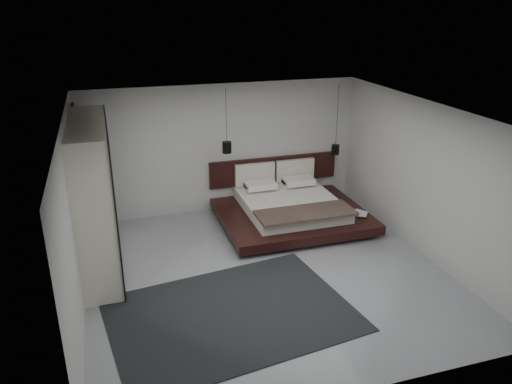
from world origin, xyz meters
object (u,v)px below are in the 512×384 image
object	(u,v)px
rug	(231,314)
pendant_right	(335,149)
lattice_screen	(81,174)
wardrobe	(95,197)
pendant_left	(227,147)
bed	(290,208)

from	to	relation	value
rug	pendant_right	bearing A→B (deg)	46.10
lattice_screen	wardrobe	bearing A→B (deg)	-79.45
pendant_left	pendant_right	distance (m)	2.46
wardrobe	pendant_right	bearing A→B (deg)	14.25
bed	rug	bearing A→B (deg)	-125.10
lattice_screen	pendant_right	bearing A→B (deg)	-0.65
pendant_left	rug	size ratio (longest dim) A/B	0.37
bed	pendant_left	size ratio (longest dim) A/B	2.27
lattice_screen	bed	world-z (taller)	lattice_screen
pendant_left	pendant_right	xyz separation A→B (m)	(2.45, 0.00, -0.25)
lattice_screen	pendant_left	size ratio (longest dim) A/B	1.98
pendant_left	rug	xyz separation A→B (m)	(-0.82, -3.40, -1.60)
pendant_left	rug	world-z (taller)	pendant_left
bed	pendant_right	distance (m)	1.69
pendant_left	bed	bearing A→B (deg)	-21.75
pendant_right	wardrobe	xyz separation A→B (m)	(-5.08, -1.29, -0.05)
bed	rug	world-z (taller)	bed
wardrobe	lattice_screen	bearing A→B (deg)	100.55
rug	pendant_left	bearing A→B (deg)	76.44
pendant_left	wardrobe	xyz separation A→B (m)	(-2.63, -1.29, -0.30)
lattice_screen	wardrobe	world-z (taller)	wardrobe
lattice_screen	rug	distance (m)	4.23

